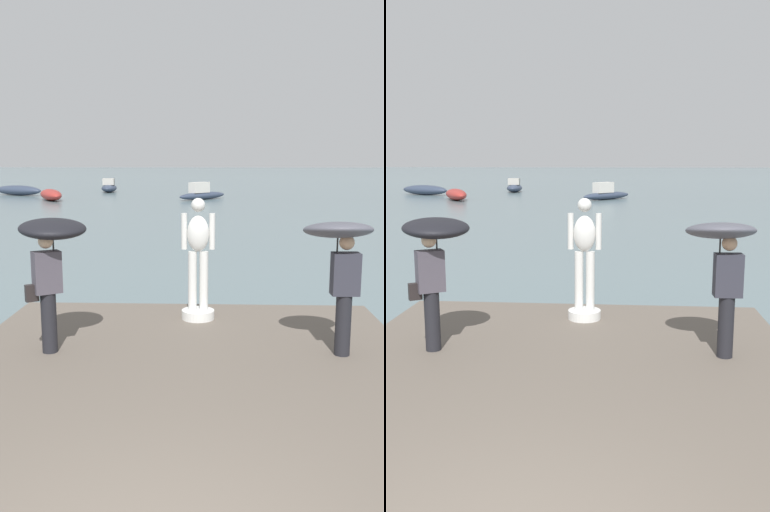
{
  "view_description": "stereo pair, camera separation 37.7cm",
  "coord_description": "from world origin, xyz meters",
  "views": [
    {
      "loc": [
        0.39,
        -3.12,
        3.15
      ],
      "look_at": [
        0.0,
        6.16,
        1.55
      ],
      "focal_mm": 39.21,
      "sensor_mm": 36.0,
      "label": 1
    },
    {
      "loc": [
        0.76,
        -3.1,
        3.15
      ],
      "look_at": [
        0.0,
        6.16,
        1.55
      ],
      "focal_mm": 39.21,
      "sensor_mm": 36.0,
      "label": 2
    }
  ],
  "objects": [
    {
      "name": "ground_plane",
      "position": [
        0.0,
        40.0,
        0.0
      ],
      "size": [
        400.0,
        400.0,
        0.0
      ],
      "primitive_type": "plane",
      "color": "slate"
    },
    {
      "name": "pier",
      "position": [
        0.0,
        2.18,
        0.2
      ],
      "size": [
        6.49,
        10.36,
        0.4
      ],
      "primitive_type": "cube",
      "color": "#60564C",
      "rests_on": "ground"
    },
    {
      "name": "statue_white_figure",
      "position": [
        0.1,
        6.36,
        1.34
      ],
      "size": [
        0.58,
        0.57,
        2.12
      ],
      "color": "silver",
      "rests_on": "pier"
    },
    {
      "name": "onlooker_left",
      "position": [
        -1.94,
        4.61,
        1.91
      ],
      "size": [
        1.32,
        1.33,
        1.96
      ],
      "color": "black",
      "rests_on": "pier"
    },
    {
      "name": "onlooker_right",
      "position": [
        2.13,
        4.63,
        1.9
      ],
      "size": [
        0.99,
        1.01,
        1.97
      ],
      "color": "black",
      "rests_on": "pier"
    },
    {
      "name": "boat_near",
      "position": [
        -10.11,
        52.0,
        0.49
      ],
      "size": [
        1.67,
        3.6,
        1.36
      ],
      "color": "#2D384C",
      "rests_on": "ground"
    },
    {
      "name": "boat_mid",
      "position": [
        -0.71,
        42.0,
        0.47
      ],
      "size": [
        4.19,
        4.62,
        1.39
      ],
      "color": "#2D384C",
      "rests_on": "ground"
    },
    {
      "name": "boat_far",
      "position": [
        -12.61,
        40.67,
        0.44
      ],
      "size": [
        3.49,
        5.06,
        0.88
      ],
      "color": "#9E2D28",
      "rests_on": "ground"
    },
    {
      "name": "boat_leftward",
      "position": [
        -17.39,
        46.79,
        0.44
      ],
      "size": [
        5.34,
        3.49,
        0.89
      ],
      "color": "#2D384C",
      "rests_on": "ground"
    }
  ]
}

